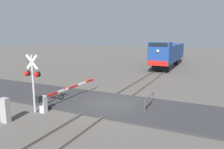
% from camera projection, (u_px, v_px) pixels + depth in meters
% --- Properties ---
extents(ground_plane, '(160.00, 160.00, 0.00)m').
position_uv_depth(ground_plane, '(110.00, 105.00, 15.25)').
color(ground_plane, '#514C47').
extents(rail_track_left, '(0.08, 80.00, 0.15)m').
position_uv_depth(rail_track_left, '(101.00, 103.00, 15.54)').
color(rail_track_left, '#59544C').
rests_on(rail_track_left, ground_plane).
extents(rail_track_right, '(0.08, 80.00, 0.15)m').
position_uv_depth(rail_track_right, '(119.00, 105.00, 14.93)').
color(rail_track_right, '#59544C').
rests_on(rail_track_right, ground_plane).
extents(road_surface, '(36.00, 5.03, 0.15)m').
position_uv_depth(road_surface, '(110.00, 104.00, 15.23)').
color(road_surface, '#2D2D30').
rests_on(road_surface, ground_plane).
extents(locomotive, '(2.84, 14.81, 4.08)m').
position_uv_depth(locomotive, '(168.00, 54.00, 33.79)').
color(locomotive, black).
rests_on(locomotive, ground_plane).
extents(crossing_signal, '(1.18, 0.33, 3.78)m').
position_uv_depth(crossing_signal, '(33.00, 77.00, 13.36)').
color(crossing_signal, '#ADADB2').
rests_on(crossing_signal, ground_plane).
extents(crossing_gate, '(0.36, 6.84, 1.21)m').
position_uv_depth(crossing_gate, '(54.00, 97.00, 14.57)').
color(crossing_gate, silver).
rests_on(crossing_gate, ground_plane).
extents(utility_cabinet, '(0.51, 0.32, 1.45)m').
position_uv_depth(utility_cabinet, '(5.00, 110.00, 12.05)').
color(utility_cabinet, '#999993').
rests_on(utility_cabinet, ground_plane).
extents(guard_railing, '(0.08, 2.15, 0.95)m').
position_uv_depth(guard_railing, '(149.00, 101.00, 14.27)').
color(guard_railing, '#4C4742').
rests_on(guard_railing, ground_plane).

